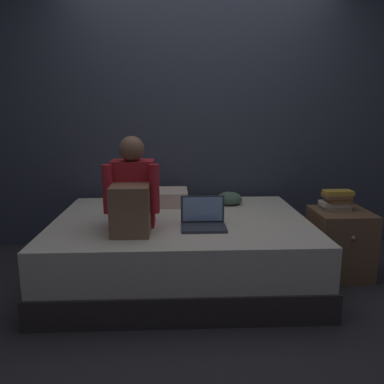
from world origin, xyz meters
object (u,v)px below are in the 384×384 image
object	(u,v)px
nightstand	(340,243)
pillow	(156,197)
book_stack	(337,200)
person_sitting	(132,194)
laptop	(203,220)
clothes_pile	(231,199)
bed	(181,249)

from	to	relation	value
nightstand	pillow	world-z (taller)	pillow
book_stack	person_sitting	bearing A→B (deg)	-168.42
person_sitting	pillow	world-z (taller)	person_sitting
pillow	laptop	bearing A→B (deg)	-62.31
laptop	pillow	bearing A→B (deg)	117.69
nightstand	person_sitting	xyz separation A→B (m)	(-1.65, -0.28, 0.49)
clothes_pile	book_stack	bearing A→B (deg)	-23.81
pillow	clothes_pile	bearing A→B (deg)	-2.01
laptop	book_stack	xyz separation A→B (m)	(1.11, 0.33, 0.06)
person_sitting	clothes_pile	distance (m)	1.08
bed	pillow	xyz separation A→B (m)	(-0.22, 0.45, 0.32)
book_stack	clothes_pile	distance (m)	0.89
nightstand	book_stack	xyz separation A→B (m)	(-0.03, 0.05, 0.35)
laptop	pillow	world-z (taller)	laptop
bed	nightstand	world-z (taller)	nightstand
person_sitting	pillow	bearing A→B (deg)	79.57
person_sitting	clothes_pile	size ratio (longest dim) A/B	2.68
nightstand	laptop	xyz separation A→B (m)	(-1.14, -0.27, 0.29)
nightstand	pillow	bearing A→B (deg)	163.91
nightstand	book_stack	bearing A→B (deg)	118.46
bed	clothes_pile	xyz separation A→B (m)	(0.46, 0.43, 0.31)
bed	pillow	bearing A→B (deg)	115.58
pillow	book_stack	distance (m)	1.54
laptop	pillow	xyz separation A→B (m)	(-0.37, 0.71, 0.01)
bed	laptop	bearing A→B (deg)	-58.83
bed	book_stack	bearing A→B (deg)	3.02
bed	person_sitting	world-z (taller)	person_sitting
book_stack	clothes_pile	world-z (taller)	book_stack
book_stack	clothes_pile	xyz separation A→B (m)	(-0.81, 0.36, -0.06)
bed	nightstand	xyz separation A→B (m)	(1.30, 0.01, 0.02)
laptop	clothes_pile	world-z (taller)	laptop
pillow	book_stack	world-z (taller)	book_stack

